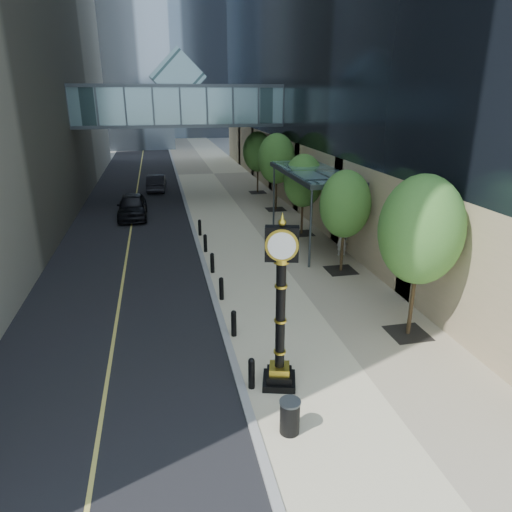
# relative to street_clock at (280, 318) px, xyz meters

# --- Properties ---
(ground) EXTENTS (320.00, 320.00, 0.00)m
(ground) POSITION_rel_street_clock_xyz_m (1.84, -1.00, -2.32)
(ground) COLOR gray
(ground) RESTS_ON ground
(road) EXTENTS (8.00, 180.00, 0.02)m
(road) POSITION_rel_street_clock_xyz_m (-5.16, 39.00, -2.31)
(road) COLOR black
(road) RESTS_ON ground
(sidewalk) EXTENTS (8.00, 180.00, 0.06)m
(sidewalk) POSITION_rel_street_clock_xyz_m (2.84, 39.00, -2.29)
(sidewalk) COLOR beige
(sidewalk) RESTS_ON ground
(curb) EXTENTS (0.25, 180.00, 0.07)m
(curb) POSITION_rel_street_clock_xyz_m (-1.16, 39.00, -2.28)
(curb) COLOR gray
(curb) RESTS_ON ground
(skywalk) EXTENTS (17.00, 4.20, 5.80)m
(skywalk) POSITION_rel_street_clock_xyz_m (-1.16, 27.00, 5.39)
(skywalk) COLOR slate
(skywalk) RESTS_ON ground
(entrance_canopy) EXTENTS (3.00, 8.00, 4.38)m
(entrance_canopy) POSITION_rel_street_clock_xyz_m (5.32, 13.00, 1.87)
(entrance_canopy) COLOR #383F44
(entrance_canopy) RESTS_ON ground
(bollard_row) EXTENTS (0.20, 16.20, 0.90)m
(bollard_row) POSITION_rel_street_clock_xyz_m (-0.86, 8.00, -1.81)
(bollard_row) COLOR black
(bollard_row) RESTS_ON sidewalk
(street_trees) EXTENTS (2.86, 28.72, 5.89)m
(street_trees) POSITION_rel_street_clock_xyz_m (5.44, 14.53, 1.40)
(street_trees) COLOR black
(street_trees) RESTS_ON sidewalk
(street_clock) EXTENTS (1.20, 1.20, 5.21)m
(street_clock) POSITION_rel_street_clock_xyz_m (0.00, 0.00, 0.00)
(street_clock) COLOR black
(street_clock) RESTS_ON sidewalk
(trash_bin) EXTENTS (0.57, 0.57, 0.90)m
(trash_bin) POSITION_rel_street_clock_xyz_m (-0.27, -2.07, -1.81)
(trash_bin) COLOR black
(trash_bin) RESTS_ON sidewalk
(pedestrian) EXTENTS (0.66, 0.45, 1.75)m
(pedestrian) POSITION_rel_street_clock_xyz_m (6.34, 10.67, -1.38)
(pedestrian) COLOR #A6A298
(pedestrian) RESTS_ON sidewalk
(car_near) EXTENTS (2.03, 4.97, 1.69)m
(car_near) POSITION_rel_street_clock_xyz_m (-5.11, 21.48, -1.46)
(car_near) COLOR black
(car_near) RESTS_ON road
(car_far) EXTENTS (1.87, 4.56, 1.47)m
(car_far) POSITION_rel_street_clock_xyz_m (-3.35, 30.91, -1.56)
(car_far) COLOR black
(car_far) RESTS_ON road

